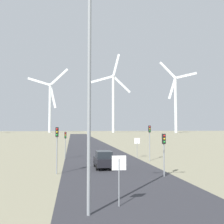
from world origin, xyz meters
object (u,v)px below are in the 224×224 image
Objects in this scene: stop_sign_near at (119,171)px; traffic_light_post_mid_right at (150,135)px; wind_turbine_left at (50,102)px; wind_turbine_center at (113,98)px; traffic_light_post_mid_left at (65,139)px; wind_turbine_right at (176,99)px; stop_sign_far at (137,144)px; traffic_light_post_near_right at (164,145)px; car_approaching at (104,160)px; streetlamp at (89,64)px; traffic_light_post_near_left at (57,140)px.

stop_sign_near is 20.28m from traffic_light_post_mid_right.
wind_turbine_left is 0.81× the size of wind_turbine_center.
wind_turbine_right is (81.87, 158.99, 24.05)m from traffic_light_post_mid_left.
wind_turbine_right is (78.40, 181.70, 24.82)m from stop_sign_near.
stop_sign_far is 176.73m from wind_turbine_right.
traffic_light_post_mid_left is at bearing -101.09° from wind_turbine_center.
traffic_light_post_mid_right is 179.20m from wind_turbine_right.
traffic_light_post_near_right reaches higher than stop_sign_near.
stop_sign_near is 13.44m from car_approaching.
streetlamp reaches higher than traffic_light_post_mid_right.
streetlamp is 3.00× the size of car_approaching.
traffic_light_post_mid_right is 186.10m from wind_turbine_center.
traffic_light_post_mid_left is (-8.95, 14.75, -0.04)m from traffic_light_post_near_right.
stop_sign_near is 11.39m from traffic_light_post_near_left.
wind_turbine_left is (-28.31, 190.00, 21.86)m from traffic_light_post_mid_right.
wind_turbine_center reaches higher than stop_sign_near.
stop_sign_far is 190.12m from wind_turbine_left.
streetlamp is at bearing -85.88° from traffic_light_post_mid_left.
traffic_light_post_mid_right reaches higher than traffic_light_post_near_right.
streetlamp is 2.85× the size of traffic_light_post_near_left.
traffic_light_post_mid_right is (9.21, 20.01, -4.21)m from streetlamp.
wind_turbine_right is at bearing -15.28° from wind_turbine_left.
wind_turbine_left reaches higher than traffic_light_post_near_left.
streetlamp is 4.47× the size of stop_sign_near.
stop_sign_far is at bearing -3.37° from traffic_light_post_mid_left.
traffic_light_post_near_left reaches higher than traffic_light_post_near_right.
stop_sign_far is 0.05× the size of wind_turbine_right.
traffic_light_post_near_right is 0.07× the size of wind_turbine_right.
wind_turbine_left is (-16.88, 198.20, 22.01)m from traffic_light_post_near_left.
wind_turbine_center reaches higher than traffic_light_post_near_right.
traffic_light_post_mid_left is 0.81× the size of traffic_light_post_mid_right.
traffic_light_post_mid_left is 180.44m from wind_turbine_right.
wind_turbine_center is at bearing 80.67° from streetlamp.
traffic_light_post_near_right is 0.91× the size of car_approaching.
streetlamp reaches higher than car_approaching.
stop_sign_far reaches higher than stop_sign_near.
traffic_light_post_mid_right is (11.43, 8.20, 0.15)m from traffic_light_post_near_left.
traffic_light_post_near_right is 1.02× the size of traffic_light_post_mid_left.
traffic_light_post_near_right is at bearing -94.57° from stop_sign_far.
streetlamp is 25.39m from stop_sign_far.
stop_sign_far is at bearing 73.35° from stop_sign_near.
traffic_light_post_mid_left is 0.90× the size of car_approaching.
car_approaching is 198.11m from wind_turbine_left.
wind_turbine_center is at bearing 82.32° from traffic_light_post_near_right.
wind_turbine_center is (33.32, 202.72, 21.64)m from streetlamp.
stop_sign_far is at bearing 47.42° from traffic_light_post_near_left.
streetlamp is at bearing -84.81° from wind_turbine_left.
streetlamp reaches higher than traffic_light_post_mid_left.
traffic_light_post_mid_right is (10.94, -3.90, 0.61)m from traffic_light_post_mid_left.
wind_turbine_right is at bearing 66.66° from stop_sign_near.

